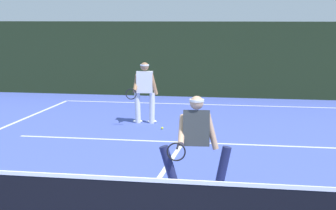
# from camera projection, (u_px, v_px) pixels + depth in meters

# --- Properties ---
(court_line_baseline_far) EXTENTS (9.86, 0.10, 0.01)m
(court_line_baseline_far) POSITION_uv_depth(u_px,v_px,m) (208.00, 105.00, 18.42)
(court_line_baseline_far) COLOR white
(court_line_baseline_far) RESTS_ON ground_plane
(court_line_service) EXTENTS (8.04, 0.10, 0.01)m
(court_line_service) POSITION_uv_depth(u_px,v_px,m) (183.00, 142.00, 12.86)
(court_line_service) COLOR white
(court_line_service) RESTS_ON ground_plane
(court_line_centre) EXTENTS (0.10, 6.40, 0.01)m
(court_line_centre) POSITION_uv_depth(u_px,v_px,m) (159.00, 178.00, 10.00)
(court_line_centre) COLOR white
(court_line_centre) RESTS_ON ground_plane
(player_near) EXTENTS (1.18, 0.91, 1.65)m
(player_near) POSITION_uv_depth(u_px,v_px,m) (196.00, 141.00, 8.88)
(player_near) COLOR #1E234C
(player_near) RESTS_ON ground_plane
(player_far) EXTENTS (0.75, 0.91, 1.67)m
(player_far) POSITION_uv_depth(u_px,v_px,m) (145.00, 90.00, 15.06)
(player_far) COLOR silver
(player_far) RESTS_ON ground_plane
(tennis_ball) EXTENTS (0.07, 0.07, 0.07)m
(tennis_ball) POSITION_uv_depth(u_px,v_px,m) (162.00, 128.00, 14.34)
(tennis_ball) COLOR #D1E033
(tennis_ball) RESTS_ON ground_plane
(back_fence_windscreen) EXTENTS (21.57, 0.12, 2.73)m
(back_fence_windscreen) POSITION_uv_depth(u_px,v_px,m) (213.00, 60.00, 19.94)
(back_fence_windscreen) COLOR black
(back_fence_windscreen) RESTS_ON ground_plane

